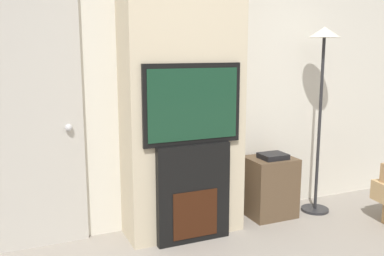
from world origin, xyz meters
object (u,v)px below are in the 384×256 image
(television, at_px, (192,104))
(floor_lamp, at_px, (322,72))
(fireplace, at_px, (192,193))
(media_stand, at_px, (270,186))

(television, xyz_separation_m, floor_lamp, (1.41, 0.12, 0.22))
(fireplace, distance_m, television, 0.75)
(fireplace, xyz_separation_m, floor_lamp, (1.41, 0.11, 0.98))
(floor_lamp, bearing_deg, media_stand, 170.21)
(fireplace, height_order, media_stand, fireplace)
(media_stand, bearing_deg, floor_lamp, -9.79)
(fireplace, bearing_deg, media_stand, 12.34)
(television, distance_m, media_stand, 1.28)
(fireplace, relative_size, media_stand, 1.33)
(floor_lamp, relative_size, media_stand, 2.87)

